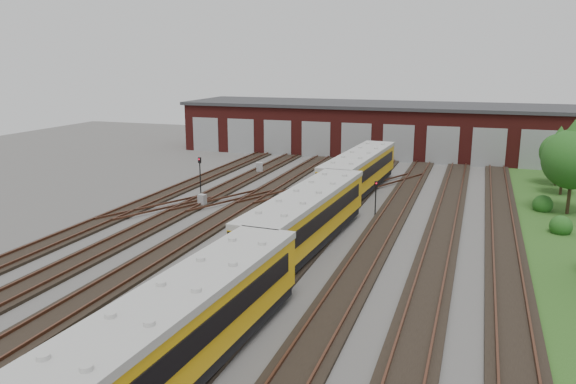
% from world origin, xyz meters
% --- Properties ---
extents(ground, '(120.00, 120.00, 0.00)m').
position_xyz_m(ground, '(0.00, 0.00, 0.00)').
color(ground, '#42403D').
rests_on(ground, ground).
extents(track_network, '(30.40, 70.00, 0.33)m').
position_xyz_m(track_network, '(-0.17, 0.59, 0.11)').
color(track_network, black).
rests_on(track_network, ground).
extents(maintenance_shed, '(51.00, 12.50, 6.35)m').
position_xyz_m(maintenance_shed, '(-0.01, 39.97, 3.20)').
color(maintenance_shed, '#551815').
rests_on(maintenance_shed, ground).
extents(metro_train, '(3.77, 48.24, 3.33)m').
position_xyz_m(metro_train, '(2.00, 1.04, 2.04)').
color(metro_train, black).
rests_on(metro_train, ground).
extents(signal_mast_0, '(0.27, 0.25, 3.31)m').
position_xyz_m(signal_mast_0, '(-11.43, 12.19, 2.11)').
color(signal_mast_0, black).
rests_on(signal_mast_0, ground).
extents(signal_mast_1, '(0.25, 0.24, 2.64)m').
position_xyz_m(signal_mast_1, '(-0.86, 5.93, 1.70)').
color(signal_mast_1, black).
rests_on(signal_mast_1, ground).
extents(signal_mast_2, '(0.26, 0.25, 2.75)m').
position_xyz_m(signal_mast_2, '(4.77, 9.88, 1.77)').
color(signal_mast_2, black).
rests_on(signal_mast_2, ground).
extents(signal_mast_3, '(0.32, 0.30, 3.33)m').
position_xyz_m(signal_mast_3, '(0.67, 5.51, 2.15)').
color(signal_mast_3, black).
rests_on(signal_mast_3, ground).
extents(relay_cabinet_0, '(0.67, 0.58, 1.01)m').
position_xyz_m(relay_cabinet_0, '(-9.20, 8.22, 0.50)').
color(relay_cabinet_0, '#939598').
rests_on(relay_cabinet_0, ground).
extents(relay_cabinet_1, '(0.83, 0.77, 1.12)m').
position_xyz_m(relay_cabinet_1, '(-9.95, 22.74, 0.56)').
color(relay_cabinet_1, '#939598').
rests_on(relay_cabinet_1, ground).
extents(relay_cabinet_2, '(0.67, 0.56, 1.12)m').
position_xyz_m(relay_cabinet_2, '(0.38, -0.81, 0.56)').
color(relay_cabinet_2, '#939598').
rests_on(relay_cabinet_2, ground).
extents(relay_cabinet_3, '(0.77, 0.68, 1.11)m').
position_xyz_m(relay_cabinet_3, '(-0.46, 16.47, 0.56)').
color(relay_cabinet_3, '#939598').
rests_on(relay_cabinet_3, ground).
extents(relay_cabinet_4, '(0.66, 0.58, 0.99)m').
position_xyz_m(relay_cabinet_4, '(3.04, 10.46, 0.49)').
color(relay_cabinet_4, '#939598').
rests_on(relay_cabinet_4, ground).
extents(tree_0, '(3.47, 3.47, 5.74)m').
position_xyz_m(tree_0, '(19.11, 26.09, 3.69)').
color(tree_0, '#2F2315').
rests_on(tree_0, ground).
extents(tree_1, '(3.00, 3.00, 4.97)m').
position_xyz_m(tree_1, '(19.13, 22.17, 3.19)').
color(tree_1, '#2F2315').
rests_on(tree_1, ground).
extents(tree_2, '(4.62, 4.62, 7.66)m').
position_xyz_m(tree_2, '(18.84, 15.30, 4.92)').
color(tree_2, '#2F2315').
rests_on(tree_2, ground).
extents(bush_0, '(1.52, 1.52, 1.52)m').
position_xyz_m(bush_0, '(17.73, 9.64, 0.76)').
color(bush_0, '#1C4714').
rests_on(bush_0, ground).
extents(bush_1, '(1.55, 1.55, 1.55)m').
position_xyz_m(bush_1, '(17.09, 15.66, 0.78)').
color(bush_1, '#1C4714').
rests_on(bush_1, ground).
extents(bush_2, '(1.22, 1.22, 1.22)m').
position_xyz_m(bush_2, '(20.54, 29.01, 0.61)').
color(bush_2, '#1C4714').
rests_on(bush_2, ground).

